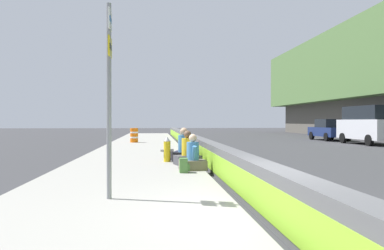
{
  "coord_description": "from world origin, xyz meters",
  "views": [
    {
      "loc": [
        -6.08,
        1.88,
        1.58
      ],
      "look_at": [
        10.59,
        0.34,
        1.4
      ],
      "focal_mm": 37.32,
      "sensor_mm": 36.0,
      "label": 1
    }
  ],
  "objects": [
    {
      "name": "ground_plane",
      "position": [
        0.0,
        0.0,
        0.0
      ],
      "size": [
        160.0,
        160.0,
        0.0
      ],
      "primitive_type": "plane",
      "color": "#353538",
      "rests_on": "ground"
    },
    {
      "name": "sidewalk_strip",
      "position": [
        0.0,
        2.65,
        0.07
      ],
      "size": [
        80.0,
        4.4,
        0.14
      ],
      "primitive_type": "cube",
      "color": "gray",
      "rests_on": "ground_plane"
    },
    {
      "name": "jersey_barrier",
      "position": [
        0.0,
        0.0,
        0.42
      ],
      "size": [
        76.0,
        0.45,
        0.85
      ],
      "color": "#545456",
      "rests_on": "ground_plane"
    },
    {
      "name": "route_sign_post",
      "position": [
        1.37,
        2.72,
        2.21
      ],
      "size": [
        0.44,
        0.09,
        3.6
      ],
      "color": "gray",
      "rests_on": "sidewalk_strip"
    },
    {
      "name": "fire_hydrant",
      "position": [
        7.92,
        1.47,
        0.59
      ],
      "size": [
        0.26,
        0.46,
        0.88
      ],
      "color": "gold",
      "rests_on": "sidewalk_strip"
    },
    {
      "name": "seated_person_foreground",
      "position": [
        5.57,
        0.78,
        0.47
      ],
      "size": [
        0.71,
        0.81,
        1.05
      ],
      "color": "#706651",
      "rests_on": "sidewalk_strip"
    },
    {
      "name": "seated_person_middle",
      "position": [
        6.93,
        0.83,
        0.49
      ],
      "size": [
        0.84,
        0.93,
        1.12
      ],
      "color": "#424247",
      "rests_on": "sidewalk_strip"
    },
    {
      "name": "seated_person_rear",
      "position": [
        8.12,
        0.86,
        0.51
      ],
      "size": [
        0.85,
        0.96,
        1.19
      ],
      "color": "black",
      "rests_on": "sidewalk_strip"
    },
    {
      "name": "seated_person_far",
      "position": [
        9.09,
        0.73,
        0.47
      ],
      "size": [
        0.81,
        0.89,
        1.06
      ],
      "color": "#23284C",
      "rests_on": "sidewalk_strip"
    },
    {
      "name": "backpack",
      "position": [
        4.96,
        1.09,
        0.33
      ],
      "size": [
        0.32,
        0.28,
        0.4
      ],
      "color": "#4C7A3D",
      "rests_on": "sidewalk_strip"
    },
    {
      "name": "construction_barrel",
      "position": [
        20.67,
        3.28,
        0.62
      ],
      "size": [
        0.54,
        0.54,
        0.95
      ],
      "color": "orange",
      "rests_on": "sidewalk_strip"
    },
    {
      "name": "parked_car_fourth",
      "position": [
        19.23,
        -12.29,
        1.35
      ],
      "size": [
        5.15,
        2.21,
        2.56
      ],
      "color": "silver",
      "rests_on": "ground_plane"
    },
    {
      "name": "parked_car_midline",
      "position": [
        24.79,
        -12.07,
        0.86
      ],
      "size": [
        4.51,
        1.97,
        1.71
      ],
      "color": "navy",
      "rests_on": "ground_plane"
    }
  ]
}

